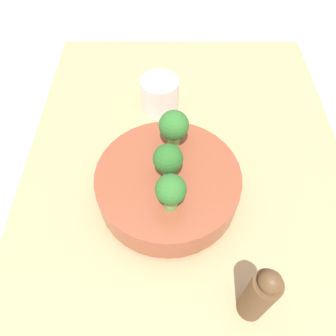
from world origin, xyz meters
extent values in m
plane|color=beige|center=(0.00, 0.00, 0.00)|extent=(6.00, 6.00, 0.00)
cube|color=tan|center=(0.00, 0.00, 0.02)|extent=(1.11, 0.69, 0.05)
cylinder|color=brown|center=(-0.02, -0.04, 0.06)|extent=(0.12, 0.12, 0.01)
cylinder|color=brown|center=(-0.02, -0.04, 0.09)|extent=(0.27, 0.27, 0.06)
cylinder|color=#609347|center=(-0.02, -0.04, 0.14)|extent=(0.02, 0.02, 0.03)
sphere|color=#286023|center=(-0.02, -0.04, 0.17)|extent=(0.05, 0.05, 0.05)
cylinder|color=#6BA34C|center=(0.05, -0.03, 0.14)|extent=(0.02, 0.02, 0.03)
sphere|color=#2D6B28|center=(0.05, -0.03, 0.18)|extent=(0.05, 0.05, 0.05)
cylinder|color=#6BA34C|center=(-0.09, -0.03, 0.14)|extent=(0.02, 0.02, 0.03)
sphere|color=#2D6B28|center=(-0.09, -0.03, 0.18)|extent=(0.06, 0.06, 0.06)
cylinder|color=silver|center=(-0.27, -0.06, 0.09)|extent=(0.09, 0.09, 0.08)
cylinder|color=brown|center=(0.19, 0.09, 0.11)|extent=(0.04, 0.04, 0.13)
sphere|color=brown|center=(0.19, 0.09, 0.18)|extent=(0.03, 0.03, 0.03)
camera|label=1|loc=(0.32, -0.04, 0.61)|focal=35.00mm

